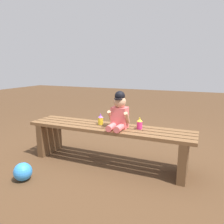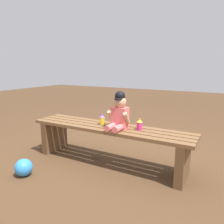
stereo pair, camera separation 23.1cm
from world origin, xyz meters
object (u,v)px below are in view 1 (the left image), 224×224
at_px(sippy_cup_left, 101,120).
at_px(sippy_cup_right, 140,124).
at_px(child_figure, 119,112).
at_px(park_bench, 108,137).
at_px(toy_ball, 23,172).

height_order(sippy_cup_left, sippy_cup_right, same).
distance_m(child_figure, sippy_cup_right, 0.25).
relative_size(park_bench, sippy_cup_right, 15.27).
bearing_deg(child_figure, sippy_cup_right, 16.02).
distance_m(sippy_cup_left, sippy_cup_right, 0.46).
bearing_deg(child_figure, toy_ball, -138.39).
bearing_deg(toy_ball, park_bench, 48.37).
xyz_separation_m(park_bench, toy_ball, (-0.61, -0.68, -0.22)).
bearing_deg(sippy_cup_left, park_bench, -19.76).
height_order(park_bench, sippy_cup_right, sippy_cup_right).
distance_m(sippy_cup_left, toy_ball, 0.97).
height_order(child_figure, toy_ball, child_figure).
bearing_deg(sippy_cup_right, park_bench, -173.48).
relative_size(sippy_cup_left, sippy_cup_right, 1.00).
xyz_separation_m(park_bench, sippy_cup_right, (0.35, 0.04, 0.19)).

